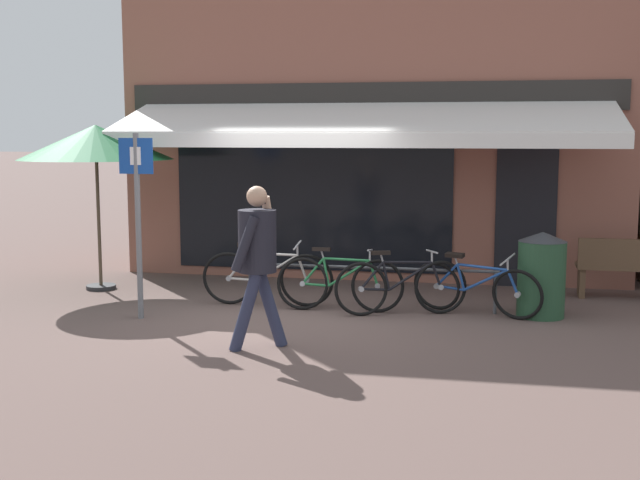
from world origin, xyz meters
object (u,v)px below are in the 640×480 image
object	(u,v)px
litter_bin	(541,274)
bicycle_blue	(476,288)
bicycle_black	(401,286)
bicycle_silver	(267,277)
parking_sign	(138,206)
park_bench	(636,267)
pedestrian_adult	(257,250)
cafe_parasol	(96,143)
bicycle_green	(339,283)

from	to	relation	value
litter_bin	bicycle_blue	bearing A→B (deg)	-173.91
bicycle_black	bicycle_silver	bearing A→B (deg)	156.40
parking_sign	park_bench	world-z (taller)	parking_sign
pedestrian_adult	cafe_parasol	size ratio (longest dim) A/B	0.73
cafe_parasol	bicycle_black	bearing A→B (deg)	-10.15
litter_bin	pedestrian_adult	bearing A→B (deg)	-145.21
bicycle_green	park_bench	world-z (taller)	park_bench
bicycle_green	litter_bin	bearing A→B (deg)	1.47
pedestrian_adult	park_bench	size ratio (longest dim) A/B	1.11
bicycle_silver	pedestrian_adult	xyz separation A→B (m)	(0.47, -2.09, 0.69)
bicycle_green	pedestrian_adult	xyz separation A→B (m)	(-0.55, -2.00, 0.71)
bicycle_green	bicycle_blue	size ratio (longest dim) A/B	1.01
bicycle_blue	litter_bin	xyz separation A→B (m)	(0.82, 0.09, 0.19)
bicycle_green	parking_sign	size ratio (longest dim) A/B	0.73
bicycle_silver	parking_sign	size ratio (longest dim) A/B	0.78
litter_bin	cafe_parasol	distance (m)	6.58
bicycle_black	parking_sign	distance (m)	3.48
bicycle_silver	park_bench	world-z (taller)	bicycle_silver
bicycle_black	cafe_parasol	distance (m)	5.00
bicycle_silver	cafe_parasol	distance (m)	3.35
parking_sign	cafe_parasol	bearing A→B (deg)	129.45
pedestrian_adult	parking_sign	distance (m)	2.16
cafe_parasol	bicycle_blue	bearing A→B (deg)	-6.88
bicycle_blue	park_bench	world-z (taller)	park_bench
bicycle_silver	parking_sign	distance (m)	2.01
bicycle_silver	bicycle_blue	bearing A→B (deg)	-3.15
bicycle_black	cafe_parasol	size ratio (longest dim) A/B	0.69
pedestrian_adult	bicycle_green	bearing A→B (deg)	66.27
bicycle_black	bicycle_blue	world-z (taller)	bicycle_black
pedestrian_adult	litter_bin	world-z (taller)	pedestrian_adult
bicycle_green	bicycle_blue	distance (m)	1.76
bicycle_black	park_bench	bearing A→B (deg)	8.42
pedestrian_adult	bicycle_black	bearing A→B (deg)	46.32
bicycle_green	park_bench	size ratio (longest dim) A/B	1.05
parking_sign	cafe_parasol	world-z (taller)	cafe_parasol
bicycle_black	bicycle_green	bearing A→B (deg)	156.23
bicycle_black	pedestrian_adult	xyz separation A→B (m)	(-1.36, -1.93, 0.71)
bicycle_silver	parking_sign	world-z (taller)	parking_sign
bicycle_silver	bicycle_green	xyz separation A→B (m)	(1.01, -0.09, -0.02)
bicycle_green	bicycle_black	world-z (taller)	bicycle_green
park_bench	bicycle_black	bearing A→B (deg)	-151.83
bicycle_green	cafe_parasol	world-z (taller)	cafe_parasol
bicycle_green	litter_bin	world-z (taller)	litter_bin
bicycle_silver	bicycle_blue	xyz separation A→B (m)	(2.77, -0.01, -0.04)
bicycle_silver	litter_bin	distance (m)	3.59
bicycle_black	park_bench	size ratio (longest dim) A/B	1.04
bicycle_black	park_bench	xyz separation A→B (m)	(3.14, 1.59, 0.09)
parking_sign	bicycle_green	bearing A→B (deg)	21.45
park_bench	bicycle_blue	bearing A→B (deg)	-145.49
bicycle_silver	cafe_parasol	world-z (taller)	cafe_parasol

